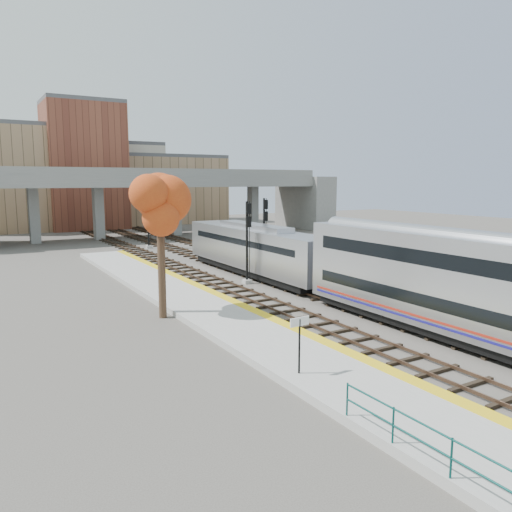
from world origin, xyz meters
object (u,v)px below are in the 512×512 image
coach (510,297)px  tree (160,206)px  car_c (292,238)px  locomotive (254,249)px  car_a (272,248)px  signal_mast_mid (264,236)px  signal_mast_far (148,220)px  signal_mast_near (247,245)px  car_b (283,240)px

coach → tree: 18.31m
coach → car_c: coach is taller
locomotive → car_a: (8.37, 10.46, -1.69)m
signal_mast_mid → signal_mast_far: size_ratio=0.94×
signal_mast_near → car_a: size_ratio=1.97×
locomotive → car_b: size_ratio=5.71×
coach → car_c: bearing=68.8°
coach → signal_mast_mid: signal_mast_mid is taller
locomotive → tree: size_ratio=2.19×
locomotive → car_a: size_ratio=5.94×
signal_mast_far → signal_mast_near: bearing=-90.0°
coach → signal_mast_far: size_ratio=3.68×
tree → car_a: bearing=44.3°
signal_mast_mid → car_a: 11.13m
signal_mast_near → tree: size_ratio=0.73×
signal_mast_mid → signal_mast_near: bearing=-134.0°
tree → signal_mast_far: bearing=73.1°
locomotive → car_c: locomotive is taller
signal_mast_far → car_b: size_ratio=2.04×
tree → car_a: 27.79m
locomotive → car_b: (13.45, 15.90, -1.69)m
car_a → car_b: size_ratio=0.96×
locomotive → tree: (-11.08, -8.50, 4.19)m
signal_mast_far → tree: 31.02m
signal_mast_near → signal_mast_mid: 5.90m
coach → signal_mast_near: bearing=96.0°
coach → signal_mast_near: size_ratio=3.95×
tree → car_a: tree is taller
signal_mast_far → signal_mast_mid: bearing=-78.0°
car_a → car_c: 9.28m
signal_mast_near → car_c: bearing=48.1°
car_c → tree: bearing=-149.7°
locomotive → car_c: 22.67m
car_a → coach: bearing=-102.1°
locomotive → signal_mast_far: bearing=95.7°
car_b → signal_mast_mid: bearing=-140.5°
car_b → car_c: 1.96m
signal_mast_near → signal_mast_mid: bearing=46.0°
coach → car_b: size_ratio=7.49×
locomotive → car_a: locomotive is taller
signal_mast_mid → car_a: bearing=54.1°
coach → locomotive: bearing=90.0°
tree → coach: bearing=-51.9°
locomotive → car_a: 13.51m
signal_mast_far → car_a: (10.47, -10.56, -2.74)m
car_a → car_c: (6.86, 6.25, 0.06)m
locomotive → coach: 22.61m
locomotive → signal_mast_far: (-2.10, 21.03, 1.05)m
signal_mast_mid → coach: bearing=-94.7°
signal_mast_far → tree: size_ratio=0.78×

